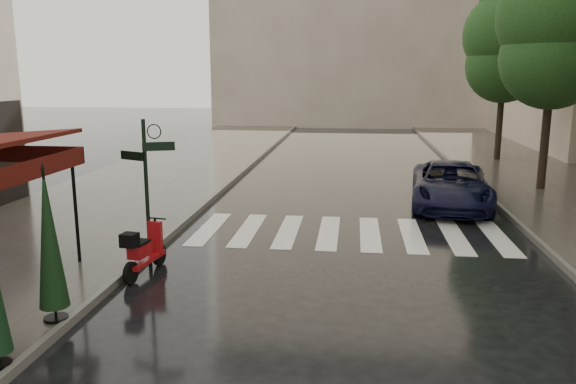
# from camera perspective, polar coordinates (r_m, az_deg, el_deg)

# --- Properties ---
(ground) EXTENTS (120.00, 120.00, 0.00)m
(ground) POSITION_cam_1_polar(r_m,az_deg,el_deg) (9.37, -13.22, -13.57)
(ground) COLOR black
(ground) RESTS_ON ground
(sidewalk_near) EXTENTS (6.00, 60.00, 0.12)m
(sidewalk_near) POSITION_cam_1_polar(r_m,az_deg,el_deg) (21.66, -13.76, 1.06)
(sidewalk_near) COLOR #38332D
(sidewalk_near) RESTS_ON ground
(sidewalk_far) EXTENTS (5.50, 60.00, 0.12)m
(sidewalk_far) POSITION_cam_1_polar(r_m,az_deg,el_deg) (21.56, 26.14, 0.13)
(sidewalk_far) COLOR #38332D
(sidewalk_far) RESTS_ON ground
(curb_near) EXTENTS (0.12, 60.00, 0.16)m
(curb_near) POSITION_cam_1_polar(r_m,az_deg,el_deg) (20.80, -5.86, 0.94)
(curb_near) COLOR #595651
(curb_near) RESTS_ON ground
(curb_far) EXTENTS (0.12, 60.00, 0.16)m
(curb_far) POSITION_cam_1_polar(r_m,az_deg,el_deg) (20.79, 18.85, 0.36)
(curb_far) COLOR #595651
(curb_far) RESTS_ON ground
(crosswalk) EXTENTS (7.85, 3.20, 0.01)m
(crosswalk) POSITION_cam_1_polar(r_m,az_deg,el_deg) (14.49, 6.24, -4.15)
(crosswalk) COLOR silver
(crosswalk) RESTS_ON ground
(signpost) EXTENTS (1.17, 0.29, 3.10)m
(signpost) POSITION_cam_1_polar(r_m,az_deg,el_deg) (11.91, -14.18, 1.11)
(signpost) COLOR black
(signpost) RESTS_ON ground
(tree_mid) EXTENTS (3.80, 3.80, 8.34)m
(tree_mid) POSITION_cam_1_polar(r_m,az_deg,el_deg) (21.02, 25.55, 15.12)
(tree_mid) COLOR black
(tree_mid) RESTS_ON sidewalk_far
(tree_far) EXTENTS (3.80, 3.80, 8.16)m
(tree_far) POSITION_cam_1_polar(r_m,az_deg,el_deg) (27.79, 21.24, 14.09)
(tree_far) COLOR black
(tree_far) RESTS_ON sidewalk_far
(scooter) EXTENTS (0.54, 1.60, 1.05)m
(scooter) POSITION_cam_1_polar(r_m,az_deg,el_deg) (11.69, -14.45, -5.91)
(scooter) COLOR black
(scooter) RESTS_ON ground
(parked_car) EXTENTS (2.74, 5.10, 1.36)m
(parked_car) POSITION_cam_1_polar(r_m,az_deg,el_deg) (17.86, 16.20, 0.71)
(parked_car) COLOR black
(parked_car) RESTS_ON ground
(parasol_back) EXTENTS (0.47, 0.47, 2.49)m
(parasol_back) POSITION_cam_1_polar(r_m,az_deg,el_deg) (9.52, -23.11, -4.43)
(parasol_back) COLOR black
(parasol_back) RESTS_ON sidewalk_near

